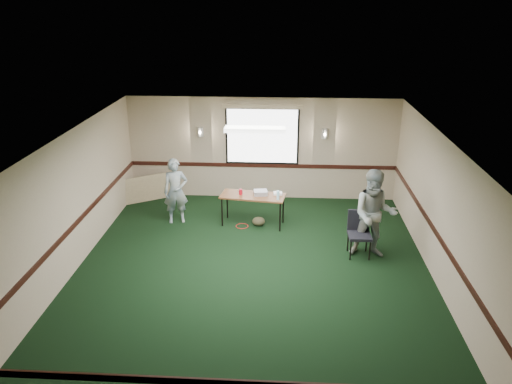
# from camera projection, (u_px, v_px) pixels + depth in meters

# --- Properties ---
(ground) EXTENTS (8.00, 8.00, 0.00)m
(ground) POSITION_uv_depth(u_px,v_px,m) (252.00, 273.00, 9.80)
(ground) COLOR black
(ground) RESTS_ON ground
(room_shell) EXTENTS (8.00, 8.02, 8.00)m
(room_shell) POSITION_uv_depth(u_px,v_px,m) (258.00, 163.00, 11.20)
(room_shell) COLOR tan
(room_shell) RESTS_ON ground
(folding_table) EXTENTS (1.57, 0.81, 0.75)m
(folding_table) POSITION_uv_depth(u_px,v_px,m) (253.00, 197.00, 11.64)
(folding_table) COLOR #563018
(folding_table) RESTS_ON ground
(projector) EXTENTS (0.35, 0.30, 0.10)m
(projector) POSITION_uv_depth(u_px,v_px,m) (261.00, 193.00, 11.62)
(projector) COLOR #95959D
(projector) RESTS_ON folding_table
(game_console) EXTENTS (0.21, 0.17, 0.05)m
(game_console) POSITION_uv_depth(u_px,v_px,m) (278.00, 193.00, 11.66)
(game_console) COLOR white
(game_console) RESTS_ON folding_table
(red_cup) EXTENTS (0.09, 0.09, 0.13)m
(red_cup) POSITION_uv_depth(u_px,v_px,m) (241.00, 192.00, 11.64)
(red_cup) COLOR #AF0B18
(red_cup) RESTS_ON folding_table
(water_bottle) EXTENTS (0.06, 0.06, 0.22)m
(water_bottle) POSITION_uv_depth(u_px,v_px,m) (278.00, 195.00, 11.32)
(water_bottle) COLOR #9BE3FE
(water_bottle) RESTS_ON folding_table
(duffel_bag) EXTENTS (0.34, 0.29, 0.21)m
(duffel_bag) POSITION_uv_depth(u_px,v_px,m) (259.00, 221.00, 11.79)
(duffel_bag) COLOR #433E26
(duffel_bag) RESTS_ON ground
(cable_coil) EXTENTS (0.35, 0.35, 0.02)m
(cable_coil) POSITION_uv_depth(u_px,v_px,m) (242.00, 226.00, 11.78)
(cable_coil) COLOR red
(cable_coil) RESTS_ON ground
(folded_table) EXTENTS (1.22, 0.85, 0.67)m
(folded_table) POSITION_uv_depth(u_px,v_px,m) (148.00, 188.00, 13.19)
(folded_table) COLOR #99805E
(folded_table) RESTS_ON ground
(conference_chair) EXTENTS (0.47, 0.49, 0.95)m
(conference_chair) POSITION_uv_depth(u_px,v_px,m) (359.00, 230.00, 10.35)
(conference_chair) COLOR black
(conference_chair) RESTS_ON ground
(person_left) EXTENTS (0.65, 0.51, 1.57)m
(person_left) POSITION_uv_depth(u_px,v_px,m) (176.00, 191.00, 11.76)
(person_left) COLOR #3A5A80
(person_left) RESTS_ON ground
(person_right) EXTENTS (0.97, 0.78, 1.88)m
(person_right) POSITION_uv_depth(u_px,v_px,m) (374.00, 214.00, 10.13)
(person_right) COLOR #7092AE
(person_right) RESTS_ON ground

